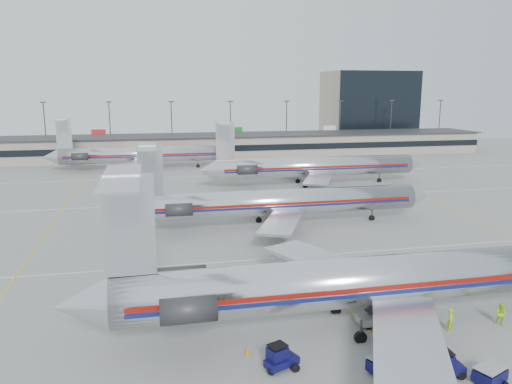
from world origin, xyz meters
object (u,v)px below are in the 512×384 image
object	(u,v)px
jet_foreground	(374,280)
tug_center	(445,365)
belt_loader	(384,316)
jet_second_row	(276,202)

from	to	relation	value
jet_foreground	tug_center	bearing A→B (deg)	-80.79
jet_foreground	belt_loader	distance (m)	3.22
jet_foreground	jet_second_row	bearing A→B (deg)	90.26
jet_foreground	tug_center	world-z (taller)	jet_foreground
jet_second_row	jet_foreground	bearing A→B (deg)	-89.74
jet_second_row	tug_center	world-z (taller)	jet_second_row
jet_foreground	jet_second_row	size ratio (longest dim) A/B	1.11
tug_center	belt_loader	bearing A→B (deg)	94.13
jet_foreground	jet_second_row	xyz separation A→B (m)	(-0.14, 30.35, -0.38)
belt_loader	tug_center	bearing A→B (deg)	-87.27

